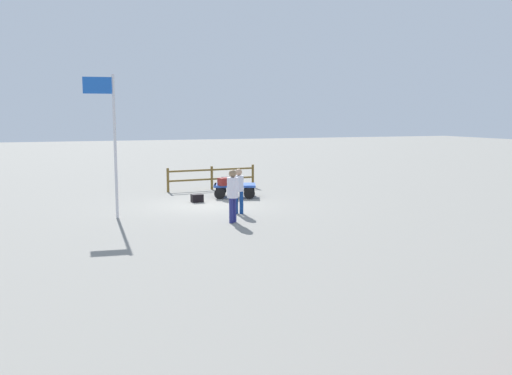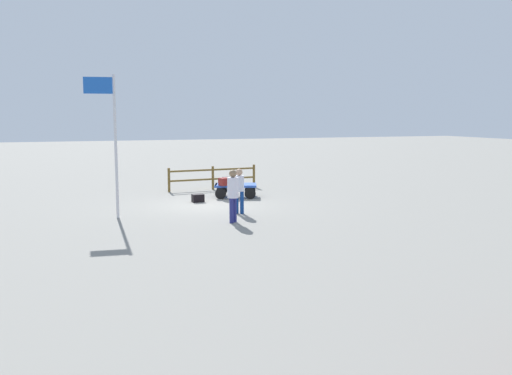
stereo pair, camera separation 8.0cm
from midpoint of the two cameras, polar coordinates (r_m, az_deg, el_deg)
ground_plane at (r=22.40m, az=-4.84°, el=-1.78°), size 120.00×120.00×0.00m
luggage_cart at (r=24.28m, az=-2.08°, el=-0.01°), size 2.07×1.72×0.58m
suitcase_grey at (r=23.88m, az=-3.00°, el=0.63°), size 0.70×0.51×0.33m
suitcase_maroon at (r=24.30m, az=-2.70°, el=0.73°), size 0.59×0.43×0.31m
suitcase_dark at (r=23.08m, az=-5.94°, el=-1.10°), size 0.50×0.36×0.33m
worker_lead at (r=20.14m, az=-1.64°, el=0.04°), size 0.49×0.49×1.66m
worker_trailing at (r=18.44m, az=-2.28°, el=-0.37°), size 0.53×0.53×1.79m
flagpole at (r=19.72m, az=-14.63°, el=5.54°), size 1.05×0.12×4.98m
wooden_fence at (r=26.89m, az=-4.41°, el=1.19°), size 4.50×0.50×1.14m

